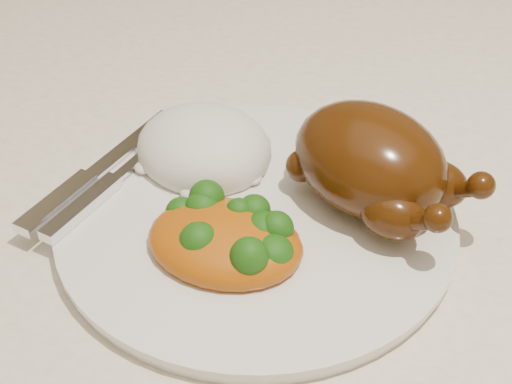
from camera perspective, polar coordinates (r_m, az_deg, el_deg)
The scene contains 7 objects.
dining_table at distance 0.73m, azimuth 10.21°, elevation -3.49°, with size 1.60×0.90×0.76m.
tablecloth at distance 0.68m, azimuth 10.89°, elevation 1.07°, with size 1.73×1.03×0.18m.
dinner_plate at distance 0.57m, azimuth -0.00°, elevation -2.09°, with size 0.31×0.31×0.01m, color white.
roast_chicken at distance 0.56m, azimuth 9.35°, elevation 2.33°, with size 0.17×0.13×0.08m.
rice_mound at distance 0.62m, azimuth -4.18°, elevation 3.48°, with size 0.14×0.13×0.06m.
mac_and_cheese at distance 0.53m, azimuth -2.02°, elevation -3.71°, with size 0.13×0.11×0.05m.
cutlery at distance 0.60m, azimuth -13.02°, elevation 0.49°, with size 0.04×0.19×0.01m.
Camera 1 is at (0.14, -0.53, 1.15)m, focal length 50.00 mm.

